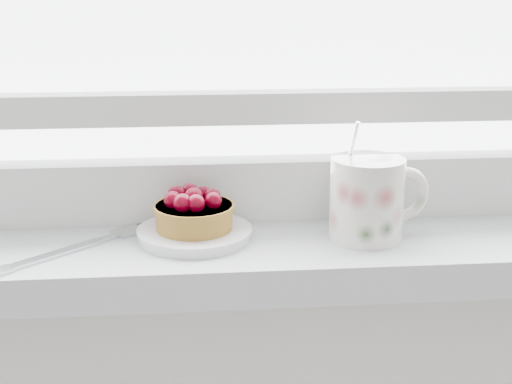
{
  "coord_description": "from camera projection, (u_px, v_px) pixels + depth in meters",
  "views": [
    {
      "loc": [
        -0.07,
        1.17,
        1.21
      ],
      "look_at": [
        -0.0,
        1.88,
        1.0
      ],
      "focal_mm": 50.0,
      "sensor_mm": 36.0,
      "label": 1
    }
  ],
  "objects": [
    {
      "name": "floral_mug",
      "position": [
        369.0,
        197.0,
        0.76
      ],
      "size": [
        0.12,
        0.09,
        0.13
      ],
      "color": "silver",
      "rests_on": "windowsill"
    },
    {
      "name": "fork",
      "position": [
        85.0,
        245.0,
        0.75
      ],
      "size": [
        0.17,
        0.16,
        0.0
      ],
      "color": "silver",
      "rests_on": "windowsill"
    },
    {
      "name": "raspberry_tart",
      "position": [
        194.0,
        211.0,
        0.76
      ],
      "size": [
        0.09,
        0.09,
        0.05
      ],
      "color": "brown",
      "rests_on": "saucer"
    },
    {
      "name": "saucer",
      "position": [
        195.0,
        234.0,
        0.77
      ],
      "size": [
        0.12,
        0.12,
        0.01
      ],
      "primitive_type": "cylinder",
      "color": "white",
      "rests_on": "windowsill"
    }
  ]
}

